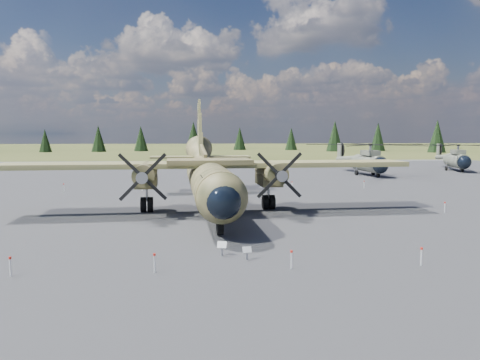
{
  "coord_description": "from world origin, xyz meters",
  "views": [
    {
      "loc": [
        -2.07,
        -33.48,
        5.99
      ],
      "look_at": [
        1.09,
        2.0,
        2.46
      ],
      "focal_mm": 35.0,
      "sensor_mm": 36.0,
      "label": 1
    }
  ],
  "objects": [
    {
      "name": "ground",
      "position": [
        0.0,
        0.0,
        0.0
      ],
      "size": [
        500.0,
        500.0,
        0.0
      ],
      "primitive_type": "plane",
      "color": "brown",
      "rests_on": "ground"
    },
    {
      "name": "apron",
      "position": [
        0.0,
        10.0,
        0.0
      ],
      "size": [
        120.0,
        120.0,
        0.04
      ],
      "primitive_type": "cube",
      "color": "slate",
      "rests_on": "ground"
    },
    {
      "name": "transport_plane",
      "position": [
        -1.32,
        3.29,
        2.91
      ],
      "size": [
        30.77,
        27.95,
        10.15
      ],
      "rotation": [
        0.0,
        0.0,
        0.05
      ],
      "color": "#393C20",
      "rests_on": "ground"
    },
    {
      "name": "helicopter_near",
      "position": [
        22.04,
        31.01,
        3.25
      ],
      "size": [
        19.65,
        22.06,
        4.58
      ],
      "rotation": [
        0.0,
        0.0,
        0.1
      ],
      "color": "slate",
      "rests_on": "ground"
    },
    {
      "name": "helicopter_mid",
      "position": [
        39.08,
        37.77,
        3.06
      ],
      "size": [
        20.07,
        21.28,
        4.31
      ],
      "rotation": [
        0.0,
        0.0,
        -0.21
      ],
      "color": "slate",
      "rests_on": "ground"
    },
    {
      "name": "info_placard_left",
      "position": [
        0.19,
        -11.86,
        0.44
      ],
      "size": [
        0.44,
        0.23,
        0.66
      ],
      "rotation": [
        0.0,
        0.0,
        0.14
      ],
      "color": "gray",
      "rests_on": "ground"
    },
    {
      "name": "info_placard_right",
      "position": [
        -0.96,
        -11.0,
        0.49
      ],
      "size": [
        0.51,
        0.34,
        0.73
      ],
      "rotation": [
        0.0,
        0.0,
        -0.33
      ],
      "color": "gray",
      "rests_on": "ground"
    },
    {
      "name": "barrier_fence",
      "position": [
        -0.46,
        -0.08,
        0.51
      ],
      "size": [
        33.12,
        29.62,
        0.85
      ],
      "color": "silver",
      "rests_on": "ground"
    },
    {
      "name": "treeline",
      "position": [
        2.53,
        -1.56,
        4.82
      ],
      "size": [
        293.09,
        292.77,
        10.95
      ],
      "color": "black",
      "rests_on": "ground"
    }
  ]
}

